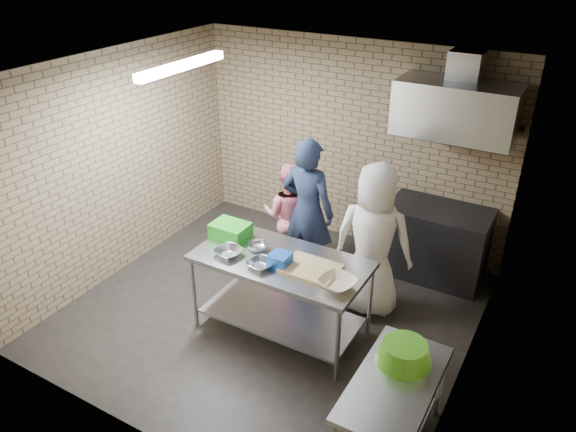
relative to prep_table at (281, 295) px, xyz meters
The scene contains 26 objects.
floor 0.56m from the prep_table, 139.47° to the left, with size 4.20×4.20×0.00m, color black.
ceiling 2.28m from the prep_table, 139.47° to the left, with size 4.20×4.20×0.00m, color black.
back_wall 2.41m from the prep_table, 96.58° to the left, with size 4.20×0.06×2.70m, color #907C5A.
front_wall 2.01m from the prep_table, 98.18° to the right, with size 4.20×0.06×2.70m, color #907C5A.
left_wall 2.53m from the prep_table, behind, with size 0.06×4.00×2.70m, color #907C5A.
right_wall 2.07m from the prep_table, ahead, with size 0.06×4.00×2.70m, color #907C5A.
prep_table is the anchor object (origin of this frame).
side_counter 1.78m from the prep_table, 29.71° to the right, with size 0.60×1.20×0.75m, color silver.
stove 2.17m from the prep_table, 59.66° to the left, with size 1.20×0.70×0.90m, color black.
range_hood 2.76m from the prep_table, 60.31° to the left, with size 1.30×0.60×0.60m, color silver.
hood_duct 3.15m from the prep_table, 62.13° to the left, with size 0.35×0.30×0.30m, color #A5A8AD.
wall_shelf 2.93m from the prep_table, 56.54° to the left, with size 0.80×0.20×0.04m, color #3F2B19.
fluorescent_fixture 2.54m from the prep_table, behind, with size 0.10×1.25×0.08m, color white.
green_crate 0.88m from the prep_table, behind, with size 0.40×0.30×0.16m, color green.
blue_tub 0.52m from the prep_table, 63.43° to the right, with size 0.20×0.20×0.13m, color blue.
cutting_board 0.58m from the prep_table, ahead, with size 0.54×0.42×0.03m, color tan.
mixing_bowl_a 0.72m from the prep_table, 158.20° to the right, with size 0.28×0.28×0.07m, color silver.
mixing_bowl_b 0.57m from the prep_table, behind, with size 0.21×0.21×0.07m, color #AAACB1.
mixing_bowl_c 0.53m from the prep_table, 114.44° to the right, with size 0.26×0.26×0.06m, color silver.
ceramic_bowl 0.87m from the prep_table, 12.09° to the right, with size 0.34×0.34×0.08m, color beige.
green_basin 1.69m from the prep_table, 22.50° to the right, with size 0.46×0.46×0.17m, color #59C626, non-canonical shape.
bottle_red 2.88m from the prep_table, 61.52° to the left, with size 0.07×0.07×0.18m, color #B22619.
bottle_green 3.05m from the prep_table, 53.79° to the left, with size 0.06×0.06×0.15m, color green.
man_navy 1.15m from the prep_table, 103.08° to the left, with size 0.66×0.43×1.81m, color #161937.
woman_pink 1.35m from the prep_table, 116.17° to the left, with size 0.67×0.52×1.38m, color #DE7588.
woman_white 1.15m from the prep_table, 51.21° to the left, with size 0.86×0.56×1.76m, color white.
Camera 1 is at (2.64, -4.24, 3.86)m, focal length 34.13 mm.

